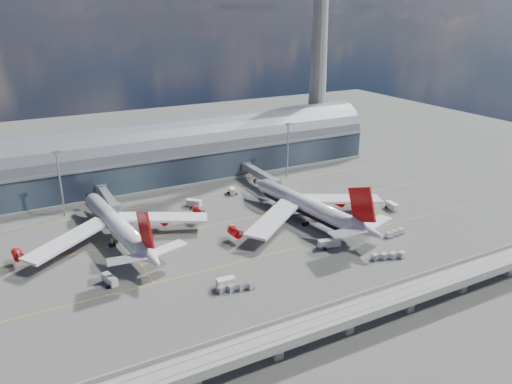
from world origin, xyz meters
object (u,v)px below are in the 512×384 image
service_truck_4 (232,191)px  cargo_train_1 (388,256)px  floodlight_mast_right (288,149)px  service_truck_5 (194,203)px  floodlight_mast_left (60,182)px  cargo_train_0 (236,287)px  control_tower (319,56)px  service_truck_3 (392,206)px  cargo_train_2 (395,233)px  service_truck_0 (110,280)px  airliner_left (118,226)px  airliner_right (309,207)px  service_truck_1 (226,283)px  service_truck_2 (329,243)px

service_truck_4 → cargo_train_1: (18.46, -76.38, -0.32)m
floodlight_mast_right → service_truck_5: 56.27m
floodlight_mast_left → cargo_train_0: floodlight_mast_left is taller
control_tower → cargo_train_0: 155.83m
service_truck_3 → cargo_train_2: bearing=-122.5°
floodlight_mast_right → service_truck_0: 113.70m
floodlight_mast_right → cargo_train_0: size_ratio=2.28×
service_truck_3 → airliner_left: bearing=175.9°
floodlight_mast_right → cargo_train_2: (-0.83, -73.43, -12.64)m
floodlight_mast_right → airliner_right: 53.36m
service_truck_0 → service_truck_4: (63.13, 50.17, -0.04)m
airliner_left → service_truck_3: size_ratio=11.31×
control_tower → service_truck_3: bearing=-103.6°
cargo_train_1 → service_truck_3: bearing=-62.5°
service_truck_0 → service_truck_5: size_ratio=1.10×
service_truck_0 → cargo_train_2: bearing=-23.5°
airliner_left → airliner_right: airliner_right is taller
control_tower → airliner_left: 144.10m
control_tower → service_truck_5: (-87.90, -42.88, -50.13)m
service_truck_3 → service_truck_5: bearing=157.3°
floodlight_mast_left → service_truck_1: size_ratio=4.81×
service_truck_0 → service_truck_4: bearing=23.4°
floodlight_mast_left → cargo_train_1: bearing=-45.0°
cargo_train_1 → service_truck_2: bearing=18.3°
floodlight_mast_left → cargo_train_1: floodlight_mast_left is taller
service_truck_0 → cargo_train_2: service_truck_0 is taller
floodlight_mast_left → airliner_left: size_ratio=0.37×
airliner_left → service_truck_4: size_ratio=13.93×
service_truck_1 → service_truck_4: bearing=-23.0°
service_truck_1 → service_truck_5: service_truck_1 is taller
service_truck_3 → service_truck_0: bearing=-170.0°
airliner_right → service_truck_5: size_ratio=11.38×
service_truck_3 → cargo_train_1: 42.82m
floodlight_mast_left → floodlight_mast_right: (100.00, 0.00, 0.00)m
cargo_train_0 → cargo_train_1: bearing=-110.9°
airliner_left → cargo_train_1: size_ratio=5.93×
airliner_left → airliner_right: size_ratio=0.99×
airliner_right → service_truck_3: airliner_right is taller
floodlight_mast_right → service_truck_3: bearing=-74.6°
cargo_train_2 → service_truck_4: bearing=31.6°
service_truck_2 → airliner_right: bearing=-0.0°
service_truck_0 → cargo_train_1: service_truck_0 is taller
service_truck_5 → service_truck_2: bearing=-105.9°
control_tower → airliner_right: control_tower is taller
airliner_left → service_truck_2: airliner_left is taller
service_truck_3 → cargo_train_1: service_truck_3 is taller
floodlight_mast_right → cargo_train_1: size_ratio=2.20×
floodlight_mast_left → service_truck_1: (32.43, -76.83, -12.11)m
service_truck_4 → cargo_train_2: bearing=-46.7°
service_truck_4 → service_truck_1: bearing=-100.3°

